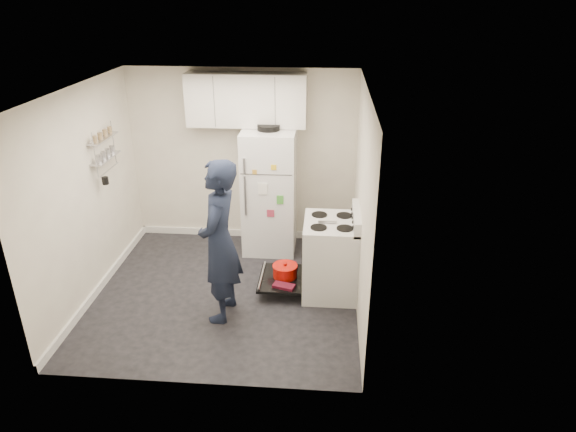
# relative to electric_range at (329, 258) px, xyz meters

# --- Properties ---
(room) EXTENTS (3.21, 3.21, 2.51)m
(room) POSITION_rel_electric_range_xyz_m (-1.29, -0.12, 0.74)
(room) COLOR black
(room) RESTS_ON ground
(electric_range) EXTENTS (0.66, 0.76, 1.10)m
(electric_range) POSITION_rel_electric_range_xyz_m (0.00, 0.00, 0.00)
(electric_range) COLOR silver
(electric_range) RESTS_ON ground
(open_oven_door) EXTENTS (0.55, 0.72, 0.23)m
(open_oven_door) POSITION_rel_electric_range_xyz_m (-0.57, 0.01, -0.27)
(open_oven_door) COLOR black
(open_oven_door) RESTS_ON ground
(refrigerator) EXTENTS (0.72, 0.74, 1.81)m
(refrigerator) POSITION_rel_electric_range_xyz_m (-0.85, 1.10, 0.41)
(refrigerator) COLOR white
(refrigerator) RESTS_ON ground
(upper_cabinets) EXTENTS (1.60, 0.33, 0.70)m
(upper_cabinets) POSITION_rel_electric_range_xyz_m (-1.16, 1.28, 1.63)
(upper_cabinets) COLOR silver
(upper_cabinets) RESTS_ON room
(wall_shelf_rack) EXTENTS (0.14, 0.60, 0.61)m
(wall_shelf_rack) POSITION_rel_electric_range_xyz_m (-2.78, 0.34, 1.21)
(wall_shelf_rack) COLOR #B2B2B7
(wall_shelf_rack) RESTS_ON room
(person) EXTENTS (0.50, 0.72, 1.88)m
(person) POSITION_rel_electric_range_xyz_m (-1.21, -0.60, 0.47)
(person) COLOR black
(person) RESTS_ON ground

